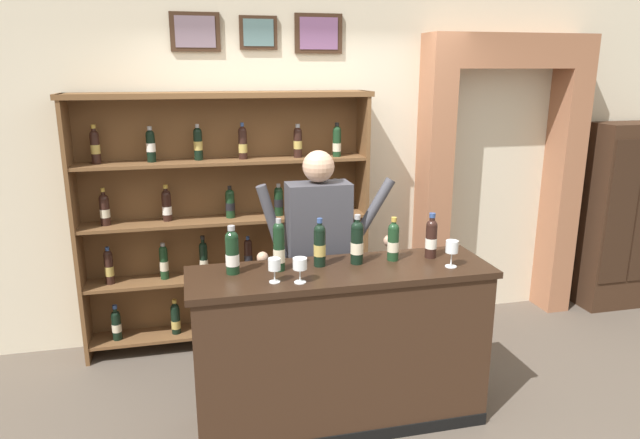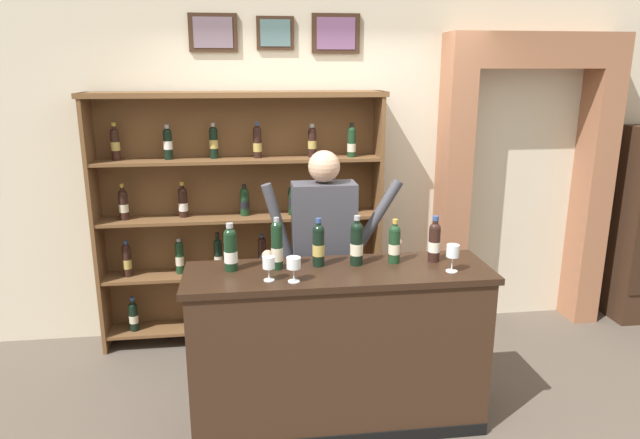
% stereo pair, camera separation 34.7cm
% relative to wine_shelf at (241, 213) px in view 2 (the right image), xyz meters
% --- Properties ---
extents(ground_plane, '(14.00, 14.00, 0.02)m').
position_rel_wine_shelf_xyz_m(ground_plane, '(0.67, -1.30, -1.09)').
color(ground_plane, brown).
extents(back_wall, '(12.00, 0.19, 3.57)m').
position_rel_wine_shelf_xyz_m(back_wall, '(0.67, 0.23, 0.71)').
color(back_wall, beige).
rests_on(back_wall, ground).
extents(wine_shelf, '(2.29, 0.32, 2.03)m').
position_rel_wine_shelf_xyz_m(wine_shelf, '(0.00, 0.00, 0.00)').
color(wine_shelf, brown).
rests_on(wine_shelf, ground).
extents(archway_doorway, '(1.47, 0.45, 2.48)m').
position_rel_wine_shelf_xyz_m(archway_doorway, '(2.39, 0.09, 0.30)').
color(archway_doorway, '#9E6647').
rests_on(archway_doorway, ground).
extents(tasting_counter, '(1.84, 0.55, 1.03)m').
position_rel_wine_shelf_xyz_m(tasting_counter, '(0.59, -1.30, -0.56)').
color(tasting_counter, '#382316').
rests_on(tasting_counter, ground).
extents(shopkeeper, '(0.98, 0.22, 1.68)m').
position_rel_wine_shelf_xyz_m(shopkeeper, '(0.57, -0.79, -0.03)').
color(shopkeeper, '#2D3347').
rests_on(shopkeeper, ground).
extents(tasting_bottle_super_tuscan, '(0.08, 0.08, 0.29)m').
position_rel_wine_shelf_xyz_m(tasting_bottle_super_tuscan, '(-0.05, -1.22, 0.09)').
color(tasting_bottle_super_tuscan, black).
rests_on(tasting_bottle_super_tuscan, tasting_counter).
extents(tasting_bottle_chianti, '(0.07, 0.07, 0.32)m').
position_rel_wine_shelf_xyz_m(tasting_bottle_chianti, '(0.22, -1.23, 0.11)').
color(tasting_bottle_chianti, black).
rests_on(tasting_bottle_chianti, tasting_counter).
extents(tasting_bottle_brunello, '(0.07, 0.07, 0.30)m').
position_rel_wine_shelf_xyz_m(tasting_bottle_brunello, '(0.48, -1.21, 0.09)').
color(tasting_bottle_brunello, black).
rests_on(tasting_bottle_brunello, tasting_counter).
extents(tasting_bottle_grappa, '(0.08, 0.08, 0.31)m').
position_rel_wine_shelf_xyz_m(tasting_bottle_grappa, '(0.71, -1.22, 0.10)').
color(tasting_bottle_grappa, black).
rests_on(tasting_bottle_grappa, tasting_counter).
extents(tasting_bottle_rosso, '(0.07, 0.07, 0.28)m').
position_rel_wine_shelf_xyz_m(tasting_bottle_rosso, '(0.95, -1.21, 0.08)').
color(tasting_bottle_rosso, '#19381E').
rests_on(tasting_bottle_rosso, tasting_counter).
extents(tasting_bottle_prosecco, '(0.07, 0.07, 0.29)m').
position_rel_wine_shelf_xyz_m(tasting_bottle_prosecco, '(1.20, -1.21, 0.09)').
color(tasting_bottle_prosecco, black).
rests_on(tasting_bottle_prosecco, tasting_counter).
extents(wine_glass_right, '(0.07, 0.07, 0.14)m').
position_rel_wine_shelf_xyz_m(wine_glass_right, '(0.16, -1.42, 0.06)').
color(wine_glass_right, silver).
rests_on(wine_glass_right, tasting_counter).
extents(wine_glass_spare, '(0.08, 0.08, 0.17)m').
position_rel_wine_shelf_xyz_m(wine_glass_spare, '(1.25, -1.41, 0.08)').
color(wine_glass_spare, silver).
rests_on(wine_glass_spare, tasting_counter).
extents(wine_glass_left, '(0.08, 0.08, 0.14)m').
position_rel_wine_shelf_xyz_m(wine_glass_left, '(0.30, -1.45, 0.06)').
color(wine_glass_left, silver).
rests_on(wine_glass_left, tasting_counter).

